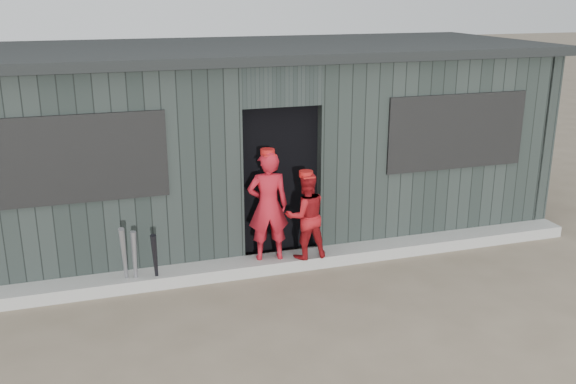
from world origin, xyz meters
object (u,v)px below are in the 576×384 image
object	(u,v)px
bat_left	(125,259)
dugout	(252,139)
player_red_left	(268,206)
bat_right	(155,261)
player_red_right	(306,216)
player_grey_back	(309,202)
bat_mid	(135,260)

from	to	relation	value
bat_left	dugout	world-z (taller)	dugout
player_red_left	dugout	distance (m)	1.74
bat_right	player_red_right	world-z (taller)	player_red_right
bat_left	bat_right	size ratio (longest dim) A/B	1.18
bat_right	player_red_right	distance (m)	1.88
player_grey_back	bat_mid	bearing A→B (deg)	28.73
player_red_right	bat_mid	bearing A→B (deg)	-1.60
bat_left	player_red_left	xyz separation A→B (m)	(1.74, 0.13, 0.41)
player_red_right	dugout	bearing A→B (deg)	-84.85
bat_left	bat_right	world-z (taller)	bat_left
bat_left	player_grey_back	size ratio (longest dim) A/B	0.67
bat_right	player_red_right	bearing A→B (deg)	1.89
bat_left	player_red_right	distance (m)	2.20
player_red_left	player_grey_back	bearing A→B (deg)	-136.68
bat_right	player_red_left	world-z (taller)	player_red_left
bat_left	player_red_left	distance (m)	1.79
bat_mid	player_red_right	xyz separation A→B (m)	(2.07, -0.00, 0.32)
bat_right	dugout	world-z (taller)	dugout
bat_mid	dugout	xyz separation A→B (m)	(1.87, 1.76, 0.92)
bat_left	player_red_left	world-z (taller)	player_red_left
bat_mid	player_red_left	world-z (taller)	player_red_left
bat_mid	player_red_right	bearing A→B (deg)	-0.03
dugout	player_red_left	bearing A→B (deg)	-98.25
player_red_left	player_red_right	bearing A→B (deg)	175.31
dugout	bat_right	bearing A→B (deg)	-131.93
bat_right	player_red_left	xyz separation A→B (m)	(1.40, 0.16, 0.47)
player_red_left	player_red_right	distance (m)	0.48
player_grey_back	dugout	xyz separation A→B (m)	(-0.47, 1.15, 0.64)
player_red_left	player_grey_back	world-z (taller)	player_red_left
player_red_left	player_grey_back	distance (m)	0.90
player_red_left	player_grey_back	xyz separation A→B (m)	(0.71, 0.51, -0.19)
player_red_right	player_red_left	bearing A→B (deg)	-13.81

